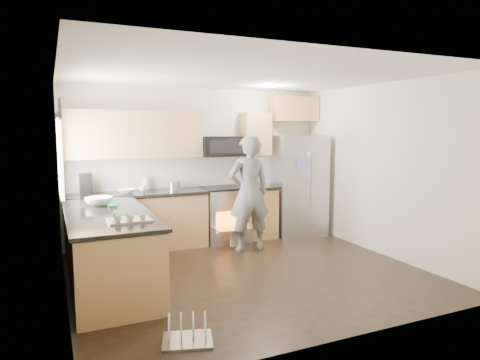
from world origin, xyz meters
name	(u,v)px	position (x,y,z in m)	size (l,w,h in m)	color
ground	(248,273)	(0.00, 0.00, 0.00)	(4.50, 4.50, 0.00)	black
room_shell	(245,148)	(-0.04, 0.02, 1.67)	(4.54, 4.04, 2.62)	beige
back_cabinet_run	(170,188)	(-0.58, 1.75, 0.96)	(4.45, 0.64, 2.50)	#AD7445
peninsula	(109,249)	(-1.75, 0.25, 0.47)	(0.96, 2.36, 1.03)	#AD7445
stove_range	(225,202)	(0.35, 1.69, 0.68)	(0.76, 0.97, 1.79)	#B7B7BC
refrigerator	(299,185)	(1.77, 1.59, 0.90)	(0.98, 0.83, 1.80)	#B7B7BC
person	(249,193)	(0.47, 0.97, 0.92)	(0.67, 0.44, 1.84)	gray
dish_rack	(187,334)	(-1.29, -1.47, 0.07)	(0.53, 0.47, 0.28)	#B7B7BC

